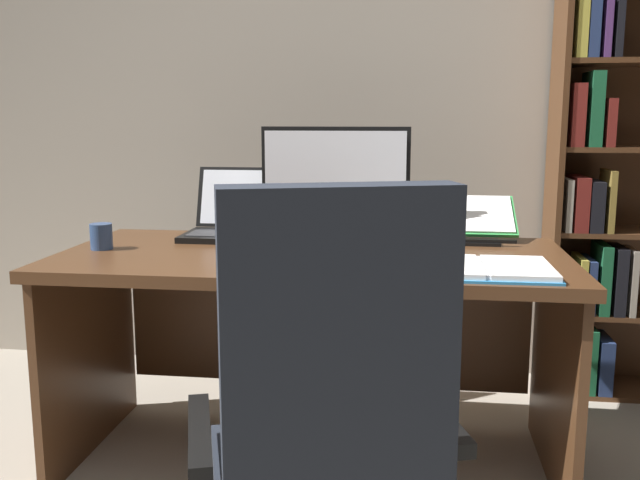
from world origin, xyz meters
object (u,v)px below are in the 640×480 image
laptop (231,222)px  computer_mouse (226,255)px  open_binder (483,268)px  pen (409,250)px  bookshelf (637,161)px  office_chair (329,463)px  desk (315,304)px  notepad (403,252)px  reading_stand_with_book (478,219)px  coffee_mug (101,236)px  monitor (335,181)px  keyboard (319,260)px

laptop → computer_mouse: size_ratio=3.35×
open_binder → pen: open_binder is taller
bookshelf → office_chair: bearing=-122.9°
desk → bookshelf: 1.56m
notepad → reading_stand_with_book: bearing=49.5°
bookshelf → coffee_mug: size_ratio=23.93×
bookshelf → pen: size_ratio=15.46×
monitor → reading_stand_with_book: (0.54, 0.07, -0.14)m
bookshelf → desk: bearing=-149.8°
keyboard → computer_mouse: computer_mouse is taller
desk → monitor: bearing=76.6°
keyboard → computer_mouse: size_ratio=4.04×
bookshelf → coffee_mug: bearing=-157.1°
reading_stand_with_book → pen: reading_stand_with_book is taller
office_chair → notepad: (0.14, 0.92, 0.30)m
keyboard → monitor: bearing=90.0°
computer_mouse → open_binder: bearing=-3.6°
bookshelf → computer_mouse: (-1.53, -1.00, -0.25)m
notepad → coffee_mug: 1.05m
office_chair → coffee_mug: office_chair is taller
bookshelf → open_binder: 1.31m
monitor → laptop: 0.44m
notepad → open_binder: bearing=-46.5°
notepad → pen: bearing=0.0°
reading_stand_with_book → computer_mouse: bearing=-147.7°
computer_mouse → office_chair: bearing=-59.7°
pen → bookshelf: bearing=40.0°
reading_stand_with_book → pen: 0.42m
laptop → keyboard: laptop is taller
notepad → computer_mouse: bearing=-159.9°
monitor → bookshelf: bearing=23.9°
laptop → reading_stand_with_book: laptop is taller
open_binder → computer_mouse: bearing=175.7°
bookshelf → reading_stand_with_book: bookshelf is taller
bookshelf → reading_stand_with_book: 0.87m
computer_mouse → desk: bearing=45.7°
notepad → laptop: bearing=158.3°
laptop → reading_stand_with_book: 0.94m
bookshelf → laptop: bookshelf is taller
pen → open_binder: bearing=-49.0°
computer_mouse → notepad: computer_mouse is taller
monitor → reading_stand_with_book: bearing=7.5°
keyboard → notepad: size_ratio=2.00×
open_binder → office_chair: bearing=-120.7°
notepad → coffee_mug: size_ratio=2.32×
office_chair → pen: office_chair is taller
keyboard → coffee_mug: 0.80m
bookshelf → notepad: 1.29m
desk → laptop: size_ratio=4.96×
laptop → pen: laptop is taller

